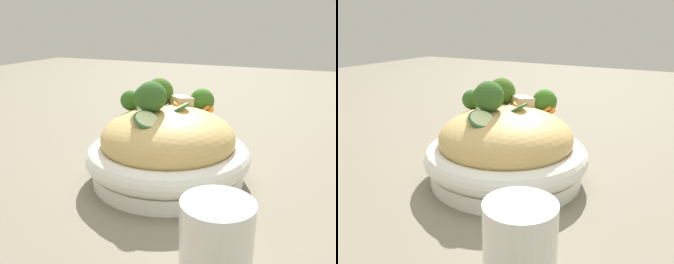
% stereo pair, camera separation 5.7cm
% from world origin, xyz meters
% --- Properties ---
extents(ground_plane, '(3.00, 3.00, 0.00)m').
position_xyz_m(ground_plane, '(0.00, 0.00, 0.00)').
color(ground_plane, '#736C5A').
extents(serving_bowl, '(0.27, 0.27, 0.06)m').
position_xyz_m(serving_bowl, '(0.00, 0.00, 0.03)').
color(serving_bowl, white).
rests_on(serving_bowl, ground_plane).
extents(noodle_heap, '(0.22, 0.22, 0.10)m').
position_xyz_m(noodle_heap, '(0.00, 0.00, 0.07)').
color(noodle_heap, tan).
rests_on(noodle_heap, serving_bowl).
extents(broccoli_florets, '(0.17, 0.15, 0.08)m').
position_xyz_m(broccoli_florets, '(0.03, 0.02, 0.13)').
color(broccoli_florets, '#9BB770').
rests_on(broccoli_florets, serving_bowl).
extents(carrot_coins, '(0.07, 0.07, 0.03)m').
position_xyz_m(carrot_coins, '(0.06, -0.03, 0.11)').
color(carrot_coins, orange).
rests_on(carrot_coins, serving_bowl).
extents(zucchini_slices, '(0.17, 0.09, 0.03)m').
position_xyz_m(zucchini_slices, '(0.00, 0.01, 0.12)').
color(zucchini_slices, beige).
rests_on(zucchini_slices, serving_bowl).
extents(chicken_chunks, '(0.06, 0.11, 0.03)m').
position_xyz_m(chicken_chunks, '(0.05, 0.03, 0.11)').
color(chicken_chunks, beige).
rests_on(chicken_chunks, serving_bowl).
extents(soy_sauce_bottle, '(0.05, 0.05, 0.12)m').
position_xyz_m(soy_sauce_bottle, '(0.18, 0.13, 0.05)').
color(soy_sauce_bottle, '#381E14').
rests_on(soy_sauce_bottle, ground_plane).
extents(drinking_glass, '(0.06, 0.06, 0.11)m').
position_xyz_m(drinking_glass, '(-0.24, -0.15, 0.06)').
color(drinking_glass, silver).
rests_on(drinking_glass, ground_plane).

